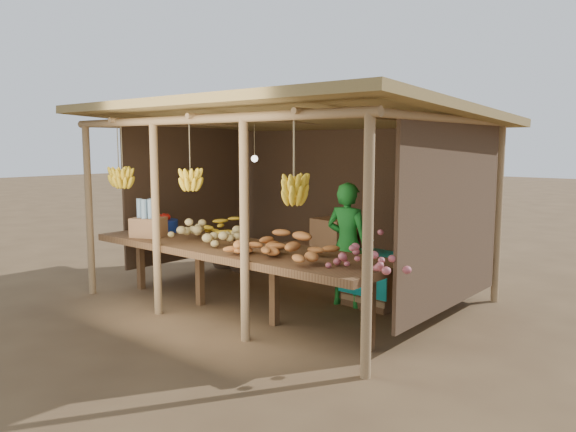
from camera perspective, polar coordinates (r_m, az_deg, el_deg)
The scene contains 13 objects.
ground at distance 7.26m, azimuth -0.00°, elevation -8.25°, with size 60.00×60.00×0.00m, color brown.
stall_structure at distance 6.91m, azimuth -0.73°, elevation 6.94°, with size 4.70×3.50×2.43m.
counter at distance 6.41m, azimuth -5.46°, elevation -3.58°, with size 3.90×1.05×0.80m.
potato_heap at distance 6.58m, azimuth -8.04°, elevation -1.18°, with size 1.00×0.60×0.37m, color tan, non-canonical shape.
sweet_potato_heap at distance 5.71m, azimuth -0.74°, elevation -2.43°, with size 1.09×0.65×0.36m, color #B56A2E, non-canonical shape.
onion_heap at distance 5.13m, azimuth 8.06°, elevation -3.65°, with size 0.72×0.43×0.35m, color #B95A60, non-canonical shape.
banana_pile at distance 7.01m, azimuth -6.85°, elevation -0.72°, with size 0.63×0.38×0.35m, color yellow, non-canonical shape.
tomato_basin at distance 7.59m, azimuth -12.77°, elevation -0.85°, with size 0.44×0.44×0.23m.
bottle_box at distance 7.19m, azimuth -14.00°, elevation -0.61°, with size 0.47×0.43×0.48m.
vendor at distance 6.78m, azimuth 6.06°, elevation -2.90°, with size 0.55×0.36×1.50m, color #1B7926.
tarp_crate at distance 6.91m, azimuth 8.80°, elevation -6.22°, with size 0.74×0.65×0.83m.
carton_stack at distance 8.29m, azimuth 3.48°, elevation -3.61°, with size 1.19×0.50×0.86m.
burlap_sacks at distance 8.87m, azimuth -5.65°, elevation -3.79°, with size 0.81×0.42×0.57m.
Camera 1 is at (4.49, -5.37, 1.94)m, focal length 35.00 mm.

